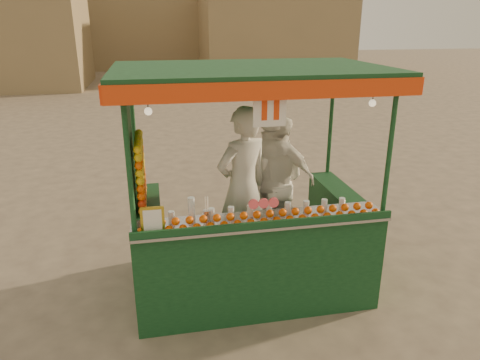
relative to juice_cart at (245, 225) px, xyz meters
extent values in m
plane|color=brown|center=(-0.15, -0.03, -0.87)|extent=(90.00, 90.00, 0.00)
cube|color=#8A734E|center=(6.85, 23.97, 1.63)|extent=(9.00, 6.00, 5.00)
cube|color=#8A734E|center=(-2.15, 29.97, 2.63)|extent=(14.00, 7.00, 7.00)
cube|color=#0E3318|center=(0.08, 0.13, -0.71)|extent=(2.70, 1.66, 0.31)
cylinder|color=black|center=(-0.86, 0.13, -0.68)|extent=(0.37, 0.10, 0.37)
cylinder|color=black|center=(1.01, 0.13, -0.68)|extent=(0.37, 0.10, 0.37)
cube|color=#0E3318|center=(0.08, -0.55, -0.14)|extent=(2.70, 0.31, 0.83)
cube|color=#0E3318|center=(-1.12, 0.23, -0.14)|extent=(0.31, 1.35, 0.83)
cube|color=#0E3318|center=(1.27, 0.23, -0.14)|extent=(0.31, 1.35, 0.83)
cube|color=#B2B2B7|center=(0.08, -0.52, 0.29)|extent=(2.70, 0.48, 0.03)
cylinder|color=#0E3318|center=(-1.22, -0.65, 1.01)|extent=(0.05, 0.05, 1.46)
cylinder|color=#0E3318|center=(1.38, -0.65, 1.01)|extent=(0.05, 0.05, 1.46)
cylinder|color=#0E3318|center=(-1.22, 0.91, 1.01)|extent=(0.05, 0.05, 1.46)
cylinder|color=#0E3318|center=(1.38, 0.91, 1.01)|extent=(0.05, 0.05, 1.46)
cube|color=#0E3318|center=(0.08, 0.13, 1.78)|extent=(2.91, 1.87, 0.08)
cube|color=red|center=(0.08, -0.81, 1.69)|extent=(2.91, 0.04, 0.17)
cube|color=red|center=(0.08, 1.07, 1.69)|extent=(2.91, 0.04, 0.17)
cube|color=red|center=(-1.38, 0.13, 1.69)|extent=(0.04, 1.87, 0.17)
cube|color=red|center=(1.53, 0.13, 1.69)|extent=(0.04, 1.87, 0.17)
cylinder|color=#FF4D58|center=(0.06, -0.65, 0.55)|extent=(0.10, 0.03, 0.10)
cube|color=gold|center=(-1.05, -0.65, 0.45)|extent=(0.23, 0.02, 0.29)
cube|color=white|center=(0.08, -0.72, 1.51)|extent=(0.31, 0.02, 0.31)
sphere|color=#FFE5B2|center=(-1.02, -0.58, 1.51)|extent=(0.07, 0.07, 0.07)
sphere|color=#FFE5B2|center=(1.17, -0.58, 1.51)|extent=(0.07, 0.07, 0.07)
imported|color=beige|center=(0.01, 0.18, 0.42)|extent=(0.84, 0.71, 1.94)
imported|color=white|center=(0.50, 0.56, 0.32)|extent=(1.03, 0.93, 1.74)
imported|color=white|center=(0.45, 0.47, 0.36)|extent=(1.16, 0.74, 1.84)
camera|label=1|loc=(-0.97, -4.61, 2.27)|focal=33.05mm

